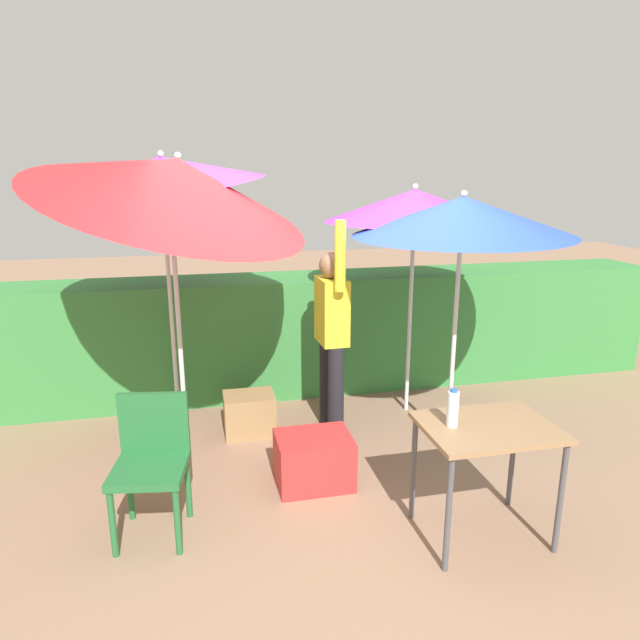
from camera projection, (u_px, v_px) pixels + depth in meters
ground_plane at (328, 463)px, 4.44m from camera, size 24.00×24.00×0.00m
hedge_row at (292, 333)px, 5.84m from camera, size 8.00×0.70×1.21m
umbrella_rainbow at (174, 183)px, 4.02m from camera, size 2.17×2.08×2.77m
umbrella_orange at (162, 175)px, 4.65m from camera, size 1.75×1.73×2.54m
umbrella_yellow at (462, 216)px, 4.30m from camera, size 1.73×1.72×2.11m
umbrella_navy at (415, 206)px, 4.93m from camera, size 1.62×1.62×2.14m
person_vendor at (332, 329)px, 4.77m from camera, size 0.23×0.55×1.88m
chair_plastic at (152, 457)px, 3.50m from camera, size 0.51×0.51×0.89m
cooler_box at (314, 460)px, 4.11m from camera, size 0.55×0.42×0.38m
crate_cardboard at (249, 414)px, 4.90m from camera, size 0.44×0.33×0.36m
folding_table at (487, 439)px, 3.40m from camera, size 0.80×0.60×0.76m
bottle_water at (453, 408)px, 3.33m from camera, size 0.07×0.07×0.24m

